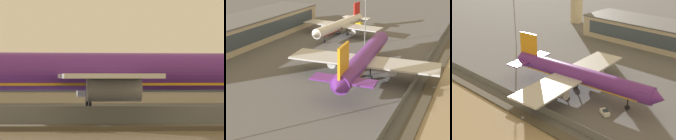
# 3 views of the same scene
# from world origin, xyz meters

# --- Properties ---
(ground_plane) EXTENTS (500.00, 500.00, 0.00)m
(ground_plane) POSITION_xyz_m (0.00, 0.00, 0.00)
(ground_plane) COLOR #565659
(shoreline_seawall) EXTENTS (320.00, 3.00, 0.50)m
(shoreline_seawall) POSITION_xyz_m (0.00, -20.50, 0.25)
(shoreline_seawall) COLOR #474238
(shoreline_seawall) RESTS_ON ground
(perimeter_fence) EXTENTS (280.00, 0.10, 2.24)m
(perimeter_fence) POSITION_xyz_m (0.00, -16.00, 1.12)
(perimeter_fence) COLOR slate
(perimeter_fence) RESTS_ON ground
(cargo_jet_purple) EXTENTS (52.11, 44.86, 15.46)m
(cargo_jet_purple) POSITION_xyz_m (8.57, -0.54, 5.90)
(cargo_jet_purple) COLOR #602889
(cargo_jet_purple) RESTS_ON ground
(baggage_tug) EXTENTS (3.58, 2.88, 1.80)m
(baggage_tug) POSITION_xyz_m (22.51, -5.41, 0.81)
(baggage_tug) COLOR white
(baggage_tug) RESTS_ON ground
(terminal_building) EXTENTS (97.12, 21.12, 10.09)m
(terminal_building) POSITION_xyz_m (18.55, 58.73, 5.05)
(terminal_building) COLOR #BCB299
(terminal_building) RESTS_ON ground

